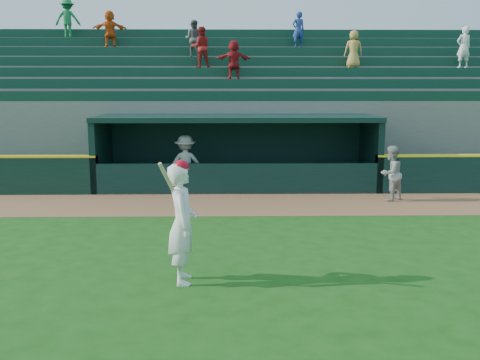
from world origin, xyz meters
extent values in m
plane|color=#194A12|center=(0.00, 0.00, 0.00)|extent=(120.00, 120.00, 0.00)
cube|color=brown|center=(0.00, 4.90, 0.01)|extent=(40.00, 3.00, 0.01)
imported|color=#9D9D98|center=(4.63, 5.37, 0.84)|extent=(1.03, 1.00, 1.68)
imported|color=#A7A8A2|center=(-1.71, 7.02, 0.93)|extent=(1.28, 0.85, 1.85)
cube|color=slate|center=(0.00, 7.70, 0.02)|extent=(9.00, 2.60, 0.04)
cube|color=black|center=(-4.60, 7.70, 1.15)|extent=(0.20, 2.60, 2.30)
cube|color=black|center=(4.60, 7.70, 1.15)|extent=(0.20, 2.60, 2.30)
cube|color=black|center=(0.00, 9.00, 1.15)|extent=(9.40, 0.20, 2.30)
cube|color=black|center=(0.00, 7.70, 2.38)|extent=(9.40, 2.80, 0.16)
cube|color=black|center=(0.00, 6.48, 0.50)|extent=(9.00, 0.16, 1.00)
cube|color=brown|center=(0.00, 8.50, 0.25)|extent=(8.40, 0.45, 0.10)
cube|color=slate|center=(0.00, 9.53, 1.46)|extent=(34.00, 0.85, 2.91)
cube|color=#0F3828|center=(0.00, 9.41, 3.09)|extent=(34.00, 0.60, 0.36)
cube|color=slate|center=(0.00, 10.38, 1.68)|extent=(34.00, 0.85, 3.36)
cube|color=#0F3828|center=(0.00, 10.26, 3.54)|extent=(34.00, 0.60, 0.36)
cube|color=slate|center=(0.00, 11.22, 1.91)|extent=(34.00, 0.85, 3.81)
cube|color=#0F3828|center=(0.00, 11.11, 3.99)|extent=(34.00, 0.60, 0.36)
cube|color=slate|center=(0.00, 12.07, 2.13)|extent=(34.00, 0.85, 4.26)
cube|color=#0F3828|center=(0.00, 11.96, 4.44)|extent=(34.00, 0.60, 0.36)
cube|color=slate|center=(0.00, 12.93, 2.35)|extent=(34.00, 0.85, 4.71)
cube|color=#0F3828|center=(0.00, 12.81, 4.89)|extent=(34.00, 0.60, 0.36)
cube|color=slate|center=(0.00, 13.78, 2.58)|extent=(34.00, 0.85, 5.16)
cube|color=#0F3828|center=(0.00, 13.66, 5.34)|extent=(34.00, 0.60, 0.36)
cube|color=slate|center=(0.00, 14.62, 2.80)|extent=(34.00, 0.85, 5.61)
cube|color=#0F3828|center=(0.00, 14.51, 5.79)|extent=(34.00, 0.60, 0.36)
cube|color=slate|center=(0.00, 15.20, 2.80)|extent=(34.50, 0.30, 5.61)
imported|color=#AA1A1F|center=(-0.08, 10.28, 4.44)|extent=(1.39, 0.66, 1.44)
imported|color=navy|center=(2.67, 12.83, 5.81)|extent=(0.61, 0.47, 1.48)
imported|color=#545454|center=(-1.71, 11.97, 5.36)|extent=(0.83, 0.72, 1.48)
imported|color=#1A763B|center=(-7.27, 13.68, 6.34)|extent=(1.10, 0.67, 1.65)
imported|color=#C19344|center=(4.66, 11.12, 4.90)|extent=(0.71, 0.46, 1.46)
imported|color=#E25819|center=(-5.28, 12.83, 5.83)|extent=(1.47, 0.78, 1.51)
imported|color=white|center=(9.04, 11.12, 4.98)|extent=(0.65, 0.48, 1.61)
imported|color=#A51B19|center=(-1.37, 11.12, 4.96)|extent=(0.85, 0.72, 1.58)
imported|color=white|center=(-1.06, -1.43, 1.06)|extent=(0.58, 0.82, 2.11)
sphere|color=red|center=(-1.06, -1.43, 2.04)|extent=(0.27, 0.27, 0.27)
cylinder|color=#CCB483|center=(-1.24, -1.65, 1.81)|extent=(0.33, 0.44, 0.76)
camera|label=1|loc=(-0.21, -10.46, 3.38)|focal=40.00mm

